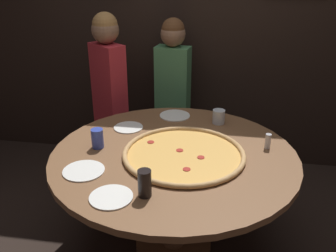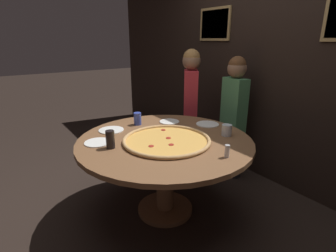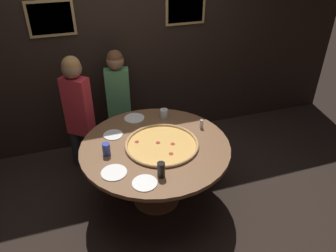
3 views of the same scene
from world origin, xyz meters
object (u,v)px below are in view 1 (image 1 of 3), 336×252
Objects in this scene: white_plate_beside_cup at (128,127)px; diner_far_right at (109,90)px; white_plate_near_front at (175,116)px; diner_side_right at (173,88)px; giant_pizza at (184,154)px; drink_cup_front_edge at (145,183)px; condiment_shaker at (268,141)px; dining_table at (174,172)px; drink_cup_by_shaker at (219,117)px; white_plate_left_side at (111,197)px; white_plate_right_side at (84,171)px; drink_cup_beside_pizza at (97,138)px.

diner_far_right reaches higher than white_plate_beside_cup.
diner_side_right reaches higher than white_plate_near_front.
white_plate_beside_cup is (-0.44, 0.34, -0.01)m from giant_pizza.
drink_cup_front_edge reaches higher than white_plate_near_front.
giant_pizza is at bearing -160.04° from condiment_shaker.
white_plate_beside_cup is (-0.37, 0.32, 0.14)m from dining_table.
giant_pizza is 0.63m from white_plate_near_front.
white_plate_near_front is at bearing 89.92° from drink_cup_front_edge.
white_plate_left_side is at bearing -116.05° from drink_cup_by_shaker.
dining_table is 6.63× the size of white_plate_near_front.
diner_side_right is at bearing 77.43° from white_plate_right_side.
giant_pizza is at bearing -109.74° from drink_cup_by_shaker.
drink_cup_by_shaker is (0.19, 0.53, 0.04)m from giant_pizza.
dining_table is 15.01× the size of drink_cup_by_shaker.
white_plate_near_front is at bearing 42.43° from white_plate_beside_cup.
white_plate_near_front is 0.78m from condiment_shaker.
white_plate_beside_cup is (-0.29, 0.79, -0.07)m from drink_cup_front_edge.
drink_cup_front_edge reaches higher than drink_cup_beside_pizza.
diner_side_right is (0.31, 1.37, 0.05)m from white_plate_right_side.
white_plate_right_side is at bearing -99.34° from white_plate_beside_cup.
diner_far_right is at bearing 114.24° from drink_cup_front_edge.
white_plate_left_side is 2.30× the size of condiment_shaker.
diner_side_right is (0.08, 1.59, 0.05)m from white_plate_left_side.
drink_cup_by_shaker is 0.44× the size of white_plate_near_front.
white_plate_near_front is (0.00, 1.06, -0.07)m from drink_cup_front_edge.
drink_cup_beside_pizza is at bearing 177.36° from giant_pizza.
drink_cup_beside_pizza reaches higher than white_plate_near_front.
drink_cup_beside_pizza is 0.53× the size of white_plate_right_side.
drink_cup_front_edge is 0.44m from white_plate_right_side.
giant_pizza is 0.54× the size of diner_side_right.
drink_cup_front_edge is 0.91m from condiment_shaker.
diner_side_right reaches higher than drink_cup_by_shaker.
white_plate_beside_cup and white_plate_right_side have the same top height.
drink_cup_front_edge is at bearing -108.95° from drink_cup_by_shaker.
dining_table is 1.11m from diner_far_right.
giant_pizza is 7.77× the size of condiment_shaker.
dining_table is 6.43× the size of white_plate_right_side.
condiment_shaker is (0.66, 0.63, -0.02)m from drink_cup_front_edge.
diner_side_right is (-0.17, 1.07, 0.19)m from dining_table.
diner_side_right is at bearing 100.39° from white_plate_near_front.
white_plate_near_front is 0.16× the size of diner_far_right.
condiment_shaker is (0.95, -0.16, 0.05)m from white_plate_beside_cup.
drink_cup_by_shaker is 0.71m from diner_side_right.
condiment_shaker is at bearing -9.27° from white_plate_beside_cup.
white_plate_left_side reaches higher than dining_table.
drink_cup_beside_pizza is (-0.41, 0.47, -0.01)m from drink_cup_front_edge.
drink_cup_front_edge reaches higher than dining_table.
giant_pizza is at bearing 168.67° from diner_far_right.
drink_cup_by_shaker is 0.49× the size of white_plate_beside_cup.
white_plate_near_front is at bearing 81.44° from white_plate_left_side.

